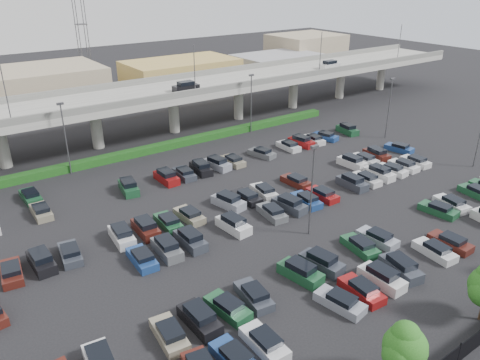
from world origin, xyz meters
name	(u,v)px	position (x,y,z in m)	size (l,w,h in m)	color
ground	(264,206)	(0.00, 0.00, 0.00)	(280.00, 280.00, 0.00)	black
overpass	(145,98)	(-0.17, 31.96, 6.97)	(150.00, 13.00, 15.80)	gray
hedge	(168,145)	(0.00, 25.00, 0.55)	(66.00, 1.60, 1.10)	#113A11
parked_cars	(280,215)	(-0.52, -3.74, 0.62)	(63.04, 41.57, 1.67)	maroon
light_poles	(226,162)	(-4.13, 2.00, 6.24)	(66.90, 48.38, 10.30)	#47474C
distant_buildings	(141,77)	(12.38, 61.81, 3.74)	(138.00, 24.00, 9.00)	gray
comm_tower	(80,21)	(4.00, 74.00, 15.61)	(2.40, 2.40, 30.00)	#47474C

